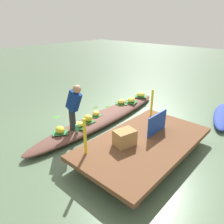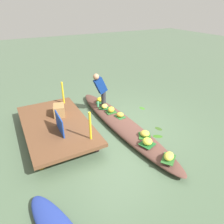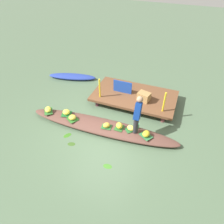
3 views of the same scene
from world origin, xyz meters
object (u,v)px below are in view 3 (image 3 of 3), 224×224
Objects in this scene: banana_bunch_3 at (72,117)px; banana_bunch_6 at (146,134)px; vendor_boat at (102,126)px; vendor_person at (138,113)px; banana_bunch_0 at (48,109)px; market_banner at (123,87)px; moored_boat at (72,77)px; banana_bunch_1 at (107,125)px; banana_bunch_4 at (131,128)px; banana_bunch_2 at (66,112)px; water_bottle at (138,126)px; banana_bunch_5 at (119,126)px; produce_crate at (144,97)px.

banana_bunch_3 is 2.55m from banana_bunch_6.
vendor_person reaches higher than vendor_boat.
market_banner is (2.15, 1.95, 0.28)m from banana_bunch_0.
moored_boat is at bearing 120.17° from banana_bunch_3.
market_banner is at bearing -29.26° from moored_boat.
vendor_person is (3.78, -2.47, 0.83)m from moored_boat.
banana_bunch_4 is (0.78, 0.17, -0.01)m from banana_bunch_1.
banana_bunch_1 is 0.90× the size of banana_bunch_2.
water_bottle is (2.55, 0.22, 0.00)m from banana_bunch_2.
banana_bunch_5 is 1.93m from market_banner.
market_banner is at bearing 106.02° from banana_bunch_5.
water_bottle reaches higher than banana_bunch_0.
banana_bunch_6 reaches higher than moored_boat.
vendor_person reaches higher than banana_bunch_4.
vendor_person is (0.16, 0.05, 0.62)m from banana_bunch_4.
banana_bunch_6 is (2.88, -0.02, -0.00)m from banana_bunch_2.
produce_crate is at bearing 55.95° from vendor_boat.
banana_bunch_6 reaches higher than banana_bunch_1.
banana_bunch_3 is 2.03m from banana_bunch_4.
banana_bunch_6 is 2.37m from market_banner.
banana_bunch_0 is (-2.05, -0.08, 0.21)m from vendor_boat.
market_banner is at bearing 93.50° from banana_bunch_1.
vendor_person reaches higher than banana_bunch_2.
banana_bunch_0 is at bearing -176.79° from banana_bunch_4.
market_banner is (-1.06, 1.72, -0.33)m from vendor_person.
banana_bunch_3 is (1.03, -0.06, -0.00)m from banana_bunch_0.
market_banner reaches higher than banana_bunch_3.
water_bottle is 1.98m from market_banner.
banana_bunch_5 is 0.90m from banana_bunch_6.
vendor_person is (2.51, 0.12, 0.60)m from banana_bunch_2.
market_banner reaches higher than banana_bunch_0.
water_bottle is (0.57, 0.21, -0.01)m from banana_bunch_5.
banana_bunch_1 is at bearing -57.35° from moored_boat.
banana_bunch_1 is 0.31× the size of market_banner.
vendor_boat is at bearing -172.87° from vendor_person.
banana_bunch_3 is 2.32m from market_banner.
banana_bunch_4 is 0.25m from water_bottle.
banana_bunch_1 is 1.14m from vendor_person.
banana_bunch_6 is 0.22× the size of vendor_person.
moored_boat is 4.42m from banana_bunch_4.
banana_bunch_4 is 0.33× the size of market_banner.
banana_bunch_1 is 0.86× the size of banana_bunch_6.
banana_bunch_5 is 0.32× the size of market_banner.
banana_bunch_3 is (-1.24, -0.06, 0.00)m from banana_bunch_1.
banana_bunch_6 is (0.90, -0.04, -0.01)m from banana_bunch_5.
water_bottle reaches higher than vendor_boat.
banana_bunch_0 is at bearing -137.14° from market_banner.
banana_bunch_3 reaches higher than moored_boat.
vendor_boat is at bearing 160.86° from banana_bunch_1.
banana_bunch_1 is at bearing -21.36° from vendor_boat.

